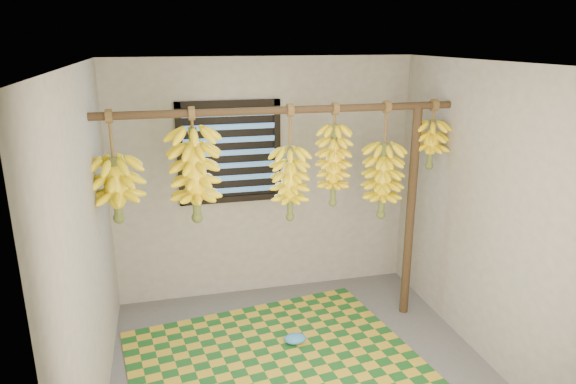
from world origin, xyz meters
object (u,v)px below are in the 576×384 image
object	(u,v)px
banana_bunch_a	(116,189)
banana_bunch_e	(383,180)
plastic_bag	(295,339)
banana_bunch_d	(334,165)
banana_bunch_f	(431,144)
banana_bunch_c	(290,184)
support_post	(410,215)
banana_bunch_b	(195,175)
woven_mat	(275,361)

from	to	relation	value
banana_bunch_a	banana_bunch_e	bearing A→B (deg)	0.00
plastic_bag	banana_bunch_d	xyz separation A→B (m)	(0.41, 0.28, 1.46)
plastic_bag	banana_bunch_f	distance (m)	2.10
banana_bunch_c	banana_bunch_e	size ratio (longest dim) A/B	0.95
banana_bunch_c	plastic_bag	bearing A→B (deg)	-94.76
support_post	banana_bunch_b	size ratio (longest dim) A/B	2.15
banana_bunch_c	banana_bunch_e	distance (m)	0.85
support_post	banana_bunch_e	size ratio (longest dim) A/B	1.91
banana_bunch_d	banana_bunch_e	world-z (taller)	same
banana_bunch_a	banana_bunch_b	world-z (taller)	same
banana_bunch_a	banana_bunch_c	xyz separation A→B (m)	(1.40, 0.00, -0.05)
banana_bunch_a	banana_bunch_d	world-z (taller)	same
support_post	banana_bunch_a	xyz separation A→B (m)	(-2.55, -0.00, 0.43)
banana_bunch_b	banana_bunch_f	size ratio (longest dim) A/B	1.52
banana_bunch_b	banana_bunch_c	distance (m)	0.80
woven_mat	banana_bunch_a	world-z (taller)	banana_bunch_a
plastic_bag	banana_bunch_a	distance (m)	1.97
banana_bunch_b	banana_bunch_d	xyz separation A→B (m)	(1.18, 0.00, 0.01)
banana_bunch_a	banana_bunch_e	size ratio (longest dim) A/B	0.84
banana_bunch_c	banana_bunch_f	world-z (taller)	same
banana_bunch_a	banana_bunch_d	bearing A→B (deg)	0.00
woven_mat	banana_bunch_b	distance (m)	1.67
support_post	banana_bunch_e	world-z (taller)	banana_bunch_e
banana_bunch_d	banana_bunch_e	xyz separation A→B (m)	(0.46, 0.00, -0.17)
plastic_bag	banana_bunch_e	distance (m)	1.59
banana_bunch_a	banana_bunch_c	size ratio (longest dim) A/B	0.89
plastic_bag	woven_mat	bearing A→B (deg)	-137.47
banana_bunch_d	banana_bunch_f	xyz separation A→B (m)	(0.91, 0.00, 0.14)
plastic_bag	banana_bunch_a	bearing A→B (deg)	168.40
banana_bunch_a	banana_bunch_f	distance (m)	2.71
banana_bunch_f	banana_bunch_a	bearing A→B (deg)	-180.00
banana_bunch_c	banana_bunch_d	size ratio (longest dim) A/B	1.11
banana_bunch_f	support_post	bearing A→B (deg)	180.00
banana_bunch_f	banana_bunch_e	bearing A→B (deg)	180.00
banana_bunch_d	banana_bunch_f	world-z (taller)	same
banana_bunch_c	banana_bunch_d	xyz separation A→B (m)	(0.39, -0.00, 0.14)
support_post	banana_bunch_d	distance (m)	0.92
woven_mat	banana_bunch_f	world-z (taller)	banana_bunch_f
banana_bunch_b	banana_bunch_e	xyz separation A→B (m)	(1.64, 0.00, -0.16)
woven_mat	support_post	bearing A→B (deg)	19.45
banana_bunch_b	banana_bunch_f	bearing A→B (deg)	0.00
plastic_bag	banana_bunch_d	size ratio (longest dim) A/B	0.22
support_post	banana_bunch_a	bearing A→B (deg)	-180.00
plastic_bag	banana_bunch_f	world-z (taller)	banana_bunch_f
banana_bunch_a	banana_bunch_f	bearing A→B (deg)	0.00
banana_bunch_a	banana_bunch_d	size ratio (longest dim) A/B	0.99
plastic_bag	banana_bunch_e	xyz separation A→B (m)	(0.87, 0.28, 1.30)
woven_mat	banana_bunch_f	size ratio (longest dim) A/B	3.74
banana_bunch_b	banana_bunch_f	world-z (taller)	same
banana_bunch_b	banana_bunch_d	world-z (taller)	same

